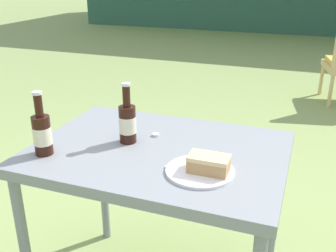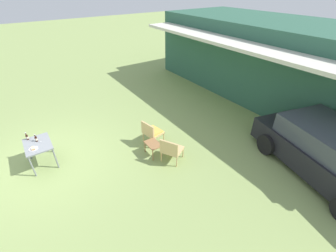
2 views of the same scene
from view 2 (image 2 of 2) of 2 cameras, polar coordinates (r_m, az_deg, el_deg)
The scene contains 12 objects.
ground_plane at distance 7.62m, azimuth -28.75°, elevation -8.27°, with size 60.00×60.00×0.00m, color #8CA35B.
cabin_building at distance 11.23m, azimuth 27.10°, elevation 14.42°, with size 11.81×5.55×3.15m.
parked_car at distance 7.42m, azimuth 35.77°, elevation -5.51°, with size 4.39×2.81×1.36m.
wicker_chair_cushioned at distance 7.25m, azimuth -4.13°, elevation -1.37°, with size 0.65×0.61×0.80m.
wicker_chair_plain at distance 6.50m, azimuth 0.80°, elevation -5.90°, with size 0.74×0.72×0.80m.
garden_side_table at distance 6.80m, azimuth -3.80°, elevation -4.81°, with size 0.52×0.37×0.42m.
patio_table at distance 7.26m, azimuth -30.10°, elevation -4.37°, with size 0.92×0.67×0.72m.
cake_on_plate at distance 7.03m, azimuth -31.04°, elevation -4.94°, with size 0.23×0.23×0.07m.
cola_bottle_near at distance 7.29m, azimuth -30.48°, elevation -2.84°, with size 0.07×0.07×0.23m.
cola_bottle_far at distance 7.50m, azimuth -32.17°, elevation -2.42°, with size 0.07×0.07×0.23m.
fork at distance 7.09m, azimuth -31.13°, elevation -4.86°, with size 0.16×0.01×0.01m.
loose_bottle_cap at distance 7.26m, azimuth -29.58°, elevation -3.42°, with size 0.03×0.03×0.01m.
Camera 2 is at (6.13, 0.19, 4.53)m, focal length 24.00 mm.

